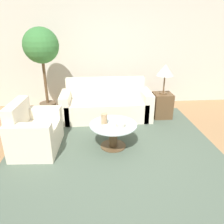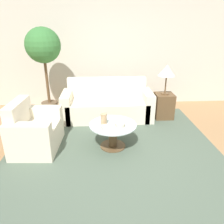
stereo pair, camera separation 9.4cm
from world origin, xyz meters
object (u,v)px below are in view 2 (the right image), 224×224
at_px(coffee_table, 113,132).
at_px(sofa_main, 107,105).
at_px(book_stack, 106,127).
at_px(potted_plant, 44,52).
at_px(vase, 104,119).
at_px(armchair, 33,132).
at_px(table_lamp, 167,71).
at_px(bowl, 120,125).

bearing_deg(coffee_table, sofa_main, 91.92).
bearing_deg(book_stack, potted_plant, 112.59).
distance_m(sofa_main, vase, 1.30).
bearing_deg(armchair, potted_plant, 4.12).
xyz_separation_m(potted_plant, vase, (1.21, -1.45, -0.92)).
bearing_deg(vase, coffee_table, -6.61).
xyz_separation_m(coffee_table, potted_plant, (-1.36, 1.47, 1.16)).
bearing_deg(armchair, vase, -87.85).
distance_m(sofa_main, coffee_table, 1.30).
relative_size(coffee_table, book_stack, 4.24).
bearing_deg(potted_plant, book_stack, -52.40).
relative_size(potted_plant, book_stack, 10.29).
relative_size(sofa_main, vase, 10.48).
xyz_separation_m(armchair, table_lamp, (2.57, 1.17, 0.78)).
bearing_deg(book_stack, sofa_main, 72.20).
height_order(coffee_table, table_lamp, table_lamp).
bearing_deg(book_stack, armchair, 155.90).
relative_size(sofa_main, table_lamp, 3.06).
height_order(coffee_table, potted_plant, potted_plant).
distance_m(potted_plant, vase, 2.10).
bearing_deg(book_stack, table_lamp, 30.54).
xyz_separation_m(coffee_table, bowl, (0.12, -0.09, 0.18)).
distance_m(table_lamp, bowl, 1.81).
xyz_separation_m(table_lamp, book_stack, (-1.34, -1.36, -0.62)).
relative_size(table_lamp, bowl, 3.92).
distance_m(potted_plant, book_stack, 2.28).
xyz_separation_m(table_lamp, potted_plant, (-2.59, 0.26, 0.37)).
height_order(table_lamp, vase, table_lamp).
bearing_deg(armchair, sofa_main, -42.78).
relative_size(sofa_main, coffee_table, 2.44).
relative_size(vase, book_stack, 0.99).
distance_m(coffee_table, vase, 0.29).
distance_m(coffee_table, potted_plant, 2.32).
relative_size(armchair, vase, 5.21).
distance_m(armchair, potted_plant, 1.83).
relative_size(sofa_main, bowl, 11.99).
height_order(coffee_table, bowl, bowl).
bearing_deg(sofa_main, potted_plant, 172.38).
bearing_deg(armchair, bowl, -91.69).
xyz_separation_m(potted_plant, bowl, (1.48, -1.56, -0.98)).
distance_m(armchair, book_stack, 1.26).
distance_m(vase, bowl, 0.29).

